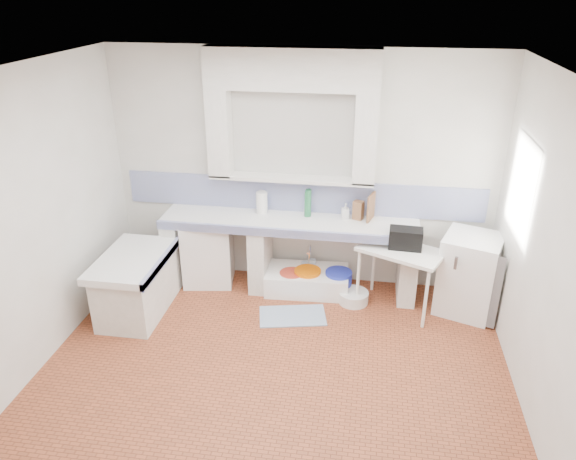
# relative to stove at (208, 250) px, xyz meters

# --- Properties ---
(floor) EXTENTS (4.50, 4.50, 0.00)m
(floor) POSITION_rel_stove_xyz_m (1.11, -1.72, -0.41)
(floor) COLOR brown
(floor) RESTS_ON ground
(ceiling) EXTENTS (4.50, 4.50, 0.00)m
(ceiling) POSITION_rel_stove_xyz_m (1.11, -1.72, 2.39)
(ceiling) COLOR silver
(ceiling) RESTS_ON ground
(wall_back) EXTENTS (4.50, 0.00, 4.50)m
(wall_back) POSITION_rel_stove_xyz_m (1.11, 0.28, 0.99)
(wall_back) COLOR silver
(wall_back) RESTS_ON ground
(wall_front) EXTENTS (4.50, 0.00, 4.50)m
(wall_front) POSITION_rel_stove_xyz_m (1.11, -3.72, 0.99)
(wall_front) COLOR silver
(wall_front) RESTS_ON ground
(wall_left) EXTENTS (0.00, 4.50, 4.50)m
(wall_left) POSITION_rel_stove_xyz_m (-1.14, -1.72, 0.99)
(wall_left) COLOR silver
(wall_left) RESTS_ON ground
(wall_right) EXTENTS (0.00, 4.50, 4.50)m
(wall_right) POSITION_rel_stove_xyz_m (3.36, -1.72, 0.99)
(wall_right) COLOR silver
(wall_right) RESTS_ON ground
(alcove_mass) EXTENTS (1.90, 0.25, 0.45)m
(alcove_mass) POSITION_rel_stove_xyz_m (1.01, 0.15, 2.16)
(alcove_mass) COLOR silver
(alcove_mass) RESTS_ON ground
(window_frame) EXTENTS (0.35, 0.86, 1.06)m
(window_frame) POSITION_rel_stove_xyz_m (3.53, -0.52, 1.19)
(window_frame) COLOR #341F10
(window_frame) RESTS_ON ground
(lace_valance) EXTENTS (0.01, 0.84, 0.24)m
(lace_valance) POSITION_rel_stove_xyz_m (3.39, -0.52, 1.57)
(lace_valance) COLOR white
(lace_valance) RESTS_ON ground
(counter_slab) EXTENTS (3.00, 0.60, 0.08)m
(counter_slab) POSITION_rel_stove_xyz_m (1.01, -0.02, 0.45)
(counter_slab) COLOR white
(counter_slab) RESTS_ON ground
(counter_lip) EXTENTS (3.00, 0.04, 0.10)m
(counter_lip) POSITION_rel_stove_xyz_m (1.01, -0.30, 0.45)
(counter_lip) COLOR navy
(counter_lip) RESTS_ON ground
(counter_pier_left) EXTENTS (0.20, 0.55, 0.82)m
(counter_pier_left) POSITION_rel_stove_xyz_m (-0.39, -0.02, -0.00)
(counter_pier_left) COLOR silver
(counter_pier_left) RESTS_ON ground
(counter_pier_mid) EXTENTS (0.20, 0.55, 0.82)m
(counter_pier_mid) POSITION_rel_stove_xyz_m (0.66, -0.02, -0.00)
(counter_pier_mid) COLOR silver
(counter_pier_mid) RESTS_ON ground
(counter_pier_right) EXTENTS (0.20, 0.55, 0.82)m
(counter_pier_right) POSITION_rel_stove_xyz_m (2.41, -0.02, -0.00)
(counter_pier_right) COLOR silver
(counter_pier_right) RESTS_ON ground
(peninsula_top) EXTENTS (0.70, 1.10, 0.08)m
(peninsula_top) POSITION_rel_stove_xyz_m (-0.59, -0.82, 0.25)
(peninsula_top) COLOR white
(peninsula_top) RESTS_ON ground
(peninsula_base) EXTENTS (0.60, 1.00, 0.62)m
(peninsula_base) POSITION_rel_stove_xyz_m (-0.59, -0.82, -0.10)
(peninsula_base) COLOR silver
(peninsula_base) RESTS_ON ground
(peninsula_lip) EXTENTS (0.04, 1.10, 0.10)m
(peninsula_lip) POSITION_rel_stove_xyz_m (-0.26, -0.82, 0.25)
(peninsula_lip) COLOR navy
(peninsula_lip) RESTS_ON ground
(backsplash) EXTENTS (4.27, 0.03, 0.40)m
(backsplash) POSITION_rel_stove_xyz_m (1.11, 0.26, 0.69)
(backsplash) COLOR navy
(backsplash) RESTS_ON ground
(stove) EXTENTS (0.67, 0.65, 0.83)m
(stove) POSITION_rel_stove_xyz_m (0.00, 0.00, 0.00)
(stove) COLOR white
(stove) RESTS_ON ground
(sink) EXTENTS (1.01, 0.58, 0.24)m
(sink) POSITION_rel_stove_xyz_m (1.24, -0.06, -0.30)
(sink) COLOR white
(sink) RESTS_ON ground
(side_table) EXTENTS (1.03, 0.83, 0.04)m
(side_table) POSITION_rel_stove_xyz_m (2.30, -0.28, -0.04)
(side_table) COLOR white
(side_table) RESTS_ON ground
(fridge) EXTENTS (0.75, 0.75, 0.91)m
(fridge) POSITION_rel_stove_xyz_m (3.06, -0.20, 0.04)
(fridge) COLOR white
(fridge) RESTS_ON ground
(bucket_red) EXTENTS (0.36, 0.36, 0.27)m
(bucket_red) POSITION_rel_stove_xyz_m (1.06, -0.15, -0.28)
(bucket_red) COLOR red
(bucket_red) RESTS_ON ground
(bucket_orange) EXTENTS (0.41, 0.41, 0.30)m
(bucket_orange) POSITION_rel_stove_xyz_m (1.25, -0.10, -0.27)
(bucket_orange) COLOR #EC6601
(bucket_orange) RESTS_ON ground
(bucket_blue) EXTENTS (0.42, 0.42, 0.30)m
(bucket_blue) POSITION_rel_stove_xyz_m (1.62, -0.09, -0.27)
(bucket_blue) COLOR #1E2CB5
(bucket_blue) RESTS_ON ground
(basin_white) EXTENTS (0.45, 0.45, 0.14)m
(basin_white) POSITION_rel_stove_xyz_m (1.81, -0.25, -0.35)
(basin_white) COLOR white
(basin_white) RESTS_ON ground
(water_bottle_a) EXTENTS (0.09, 0.09, 0.28)m
(water_bottle_a) POSITION_rel_stove_xyz_m (1.18, 0.12, -0.27)
(water_bottle_a) COLOR silver
(water_bottle_a) RESTS_ON ground
(water_bottle_b) EXTENTS (0.09, 0.09, 0.32)m
(water_bottle_b) POSITION_rel_stove_xyz_m (1.28, 0.13, -0.25)
(water_bottle_b) COLOR silver
(water_bottle_b) RESTS_ON ground
(black_bag) EXTENTS (0.37, 0.23, 0.23)m
(black_bag) POSITION_rel_stove_xyz_m (2.34, -0.24, 0.45)
(black_bag) COLOR black
(black_bag) RESTS_ON side_table
(green_bottle_a) EXTENTS (0.10, 0.10, 0.33)m
(green_bottle_a) POSITION_rel_stove_xyz_m (1.21, 0.13, 0.65)
(green_bottle_a) COLOR #216B3E
(green_bottle_a) RESTS_ON counter_slab
(green_bottle_b) EXTENTS (0.08, 0.08, 0.30)m
(green_bottle_b) POSITION_rel_stove_xyz_m (1.20, 0.12, 0.63)
(green_bottle_b) COLOR #216B3E
(green_bottle_b) RESTS_ON counter_slab
(knife_block) EXTENTS (0.14, 0.13, 0.22)m
(knife_block) POSITION_rel_stove_xyz_m (1.80, 0.13, 0.60)
(knife_block) COLOR brown
(knife_block) RESTS_ON counter_slab
(cutting_board) EXTENTS (0.09, 0.23, 0.32)m
(cutting_board) POSITION_rel_stove_xyz_m (1.94, 0.13, 0.65)
(cutting_board) COLOR brown
(cutting_board) RESTS_ON counter_slab
(paper_towel) EXTENTS (0.17, 0.17, 0.27)m
(paper_towel) POSITION_rel_stove_xyz_m (0.66, 0.13, 0.62)
(paper_towel) COLOR white
(paper_towel) RESTS_ON counter_slab
(soap_bottle) EXTENTS (0.10, 0.10, 0.18)m
(soap_bottle) POSITION_rel_stove_xyz_m (1.65, 0.13, 0.58)
(soap_bottle) COLOR white
(soap_bottle) RESTS_ON counter_slab
(rug) EXTENTS (0.81, 0.57, 0.01)m
(rug) POSITION_rel_stove_xyz_m (1.15, -0.66, -0.41)
(rug) COLOR #3E638D
(rug) RESTS_ON ground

